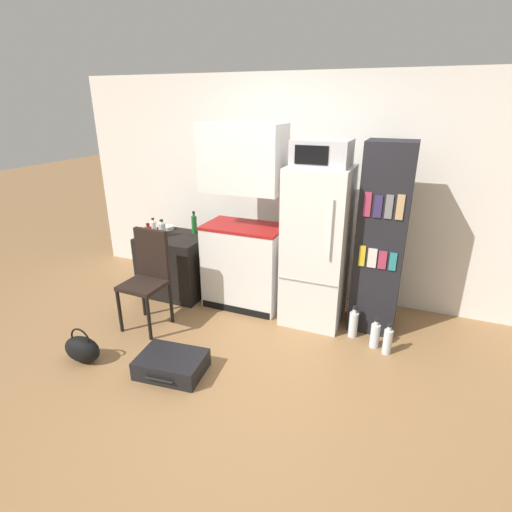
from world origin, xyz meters
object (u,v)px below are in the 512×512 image
Objects in this scene: bottle_clear_short at (162,229)px; water_bottle_front at (387,341)px; bookshelf at (381,241)px; bottle_milk_white at (154,228)px; water_bottle_middle at (353,324)px; microwave at (322,153)px; bowl at (167,228)px; side_table at (176,264)px; bottle_green_tall at (194,224)px; chair at (148,271)px; kitchen_hutch at (244,227)px; bottle_ketchup_red at (149,233)px; handbag at (82,349)px; refrigerator at (316,247)px; suitcase_large_flat at (172,364)px; water_bottle_back at (375,335)px.

water_bottle_front is at bearing -6.29° from bottle_clear_short.
bookshelf reaches higher than bottle_milk_white.
water_bottle_middle is at bearing 153.42° from water_bottle_front.
microwave is 2.17m from bowl.
bowl is at bearing 112.87° from bottle_clear_short.
side_table is 2.19m from water_bottle_middle.
bottle_green_tall reaches higher than bowl.
kitchen_hutch is at bearing 48.50° from chair.
bottle_ketchup_red is at bearing -73.56° from bottle_milk_white.
bottle_ketchup_red is 1.49m from handbag.
bottle_green_tall is 0.53m from bottle_ketchup_red.
refrigerator is 1.72m from chair.
suitcase_large_flat is 1.97× the size of water_bottle_back.
bottle_ketchup_red reaches higher than handbag.
chair is at bearing -154.48° from microwave.
kitchen_hutch is at bearing 5.29° from bottle_milk_white.
refrigerator is 5.98× the size of bottle_green_tall.
bottle_green_tall reaches higher than handbag.
microwave is at bearing 27.10° from chair.
water_bottle_front is at bearing 25.00° from handbag.
suitcase_large_flat is 1.80× the size of water_bottle_middle.
bowl reaches higher than water_bottle_front.
bookshelf is at bearing 62.78° from water_bottle_middle.
water_bottle_middle is at bearing -22.71° from refrigerator.
bottle_milk_white reaches higher than water_bottle_back.
bottle_milk_white is at bearing -167.39° from side_table.
bowl is at bearing 117.57° from suitcase_large_flat.
microwave reaches higher than water_bottle_front.
kitchen_hutch reaches higher than water_bottle_back.
side_table is at bearing 114.97° from suitcase_large_flat.
refrigerator reaches higher than water_bottle_back.
chair is at bearing 77.75° from handbag.
water_bottle_middle is (-0.15, -0.29, -0.80)m from bookshelf.
refrigerator reaches higher than side_table.
bottle_milk_white is 1.64m from handbag.
bottle_ketchup_red is 1.19× the size of bowl.
side_table is 1.05m from kitchen_hutch.
side_table is at bearing -137.74° from bottle_green_tall.
kitchen_hutch is 1.98m from handbag.
water_bottle_front is at bearing -24.29° from microwave.
side_table reaches higher than water_bottle_front.
bottle_green_tall is 2.36m from water_bottle_back.
water_bottle_middle is (2.01, 0.54, -0.45)m from chair.
bottle_ketchup_red reaches higher than water_bottle_front.
handbag is at bearing -100.67° from chair.
bottle_milk_white is 0.20× the size of chair.
water_bottle_back is (2.40, 1.24, 0.00)m from handbag.
bottle_milk_white is 0.25m from bowl.
microwave is 2.65× the size of bottle_clear_short.
bottle_green_tall is 0.76× the size of handbag.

